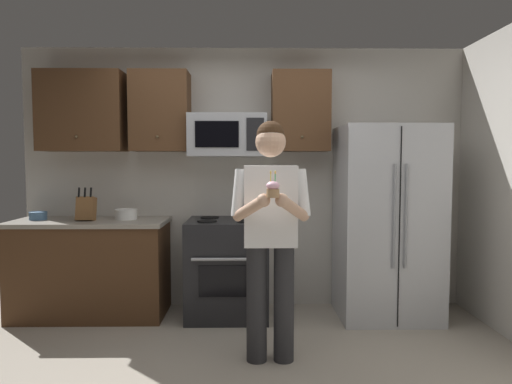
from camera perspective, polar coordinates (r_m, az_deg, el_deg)
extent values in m
plane|color=#9E9384|center=(3.26, -1.90, -22.95)|extent=(6.00, 6.00, 0.00)
cube|color=beige|center=(4.66, -1.53, 1.74)|extent=(4.40, 0.10, 2.60)
cube|color=black|center=(4.39, -3.55, -9.47)|extent=(0.76, 0.66, 0.92)
cube|color=black|center=(4.08, -3.78, -11.10)|extent=(0.48, 0.01, 0.28)
cylinder|color=#99999E|center=(4.01, -3.81, -8.42)|extent=(0.60, 0.03, 0.03)
cylinder|color=black|center=(4.18, -6.14, -3.66)|extent=(0.18, 0.18, 0.01)
cylinder|color=black|center=(4.17, -1.20, -3.67)|extent=(0.18, 0.18, 0.01)
cylinder|color=black|center=(4.46, -5.81, -3.19)|extent=(0.18, 0.18, 0.01)
cylinder|color=black|center=(4.44, -1.17, -3.20)|extent=(0.18, 0.18, 0.01)
cube|color=#9EA0A5|center=(4.40, -3.55, 7.08)|extent=(0.74, 0.40, 0.40)
cube|color=black|center=(4.20, -4.92, 7.23)|extent=(0.40, 0.01, 0.24)
cube|color=black|center=(4.20, -0.10, 7.25)|extent=(0.16, 0.01, 0.30)
cube|color=#B7BABF|center=(4.46, 16.06, -3.66)|extent=(0.90, 0.72, 1.80)
cylinder|color=gray|center=(4.08, 16.94, -2.95)|extent=(0.02, 0.02, 0.90)
cylinder|color=gray|center=(4.11, 18.27, -2.93)|extent=(0.02, 0.02, 0.90)
cube|color=black|center=(4.12, 17.54, -4.31)|extent=(0.01, 0.01, 1.74)
cube|color=#4C301C|center=(4.75, -20.90, 9.38)|extent=(0.80, 0.34, 0.76)
sphere|color=brown|center=(4.56, -21.60, 6.45)|extent=(0.03, 0.03, 0.03)
cube|color=#4C301C|center=(4.55, -11.86, 9.80)|extent=(0.55, 0.34, 0.76)
sphere|color=brown|center=(4.35, -12.27, 6.77)|extent=(0.03, 0.03, 0.03)
cube|color=#4C301C|center=(4.49, 5.56, 9.94)|extent=(0.55, 0.34, 0.76)
sphere|color=brown|center=(4.30, 5.80, 6.88)|extent=(0.03, 0.03, 0.03)
cube|color=#4C301C|center=(4.66, -19.92, -9.16)|extent=(1.40, 0.62, 0.88)
cube|color=gray|center=(4.58, -20.05, -3.55)|extent=(1.44, 0.66, 0.04)
cube|color=brown|center=(4.53, -20.51, -1.99)|extent=(0.16, 0.15, 0.24)
cylinder|color=black|center=(4.52, -21.30, -0.05)|extent=(0.02, 0.04, 0.09)
cylinder|color=black|center=(4.50, -20.64, -0.05)|extent=(0.02, 0.04, 0.09)
cylinder|color=black|center=(4.48, -19.98, -0.05)|extent=(0.02, 0.04, 0.09)
cylinder|color=white|center=(4.52, -15.97, -2.72)|extent=(0.20, 0.20, 0.09)
torus|color=white|center=(4.52, -15.98, -2.14)|extent=(0.21, 0.21, 0.01)
cylinder|color=#4C7299|center=(4.78, -25.63, -2.72)|extent=(0.16, 0.16, 0.07)
torus|color=#4C7299|center=(4.78, -25.64, -2.29)|extent=(0.17, 0.17, 0.01)
cylinder|color=#262628|center=(3.44, 0.08, -13.77)|extent=(0.15, 0.15, 0.86)
cylinder|color=#262628|center=(3.45, 3.51, -13.74)|extent=(0.15, 0.15, 0.86)
cube|color=white|center=(3.29, 1.82, -1.73)|extent=(0.38, 0.22, 0.58)
sphere|color=tan|center=(3.28, 1.84, 6.28)|extent=(0.22, 0.22, 0.22)
sphere|color=#382314|center=(3.29, 1.83, 7.15)|extent=(0.20, 0.20, 0.20)
cylinder|color=white|center=(3.25, -2.11, -0.12)|extent=(0.15, 0.18, 0.35)
cylinder|color=tan|center=(3.10, -0.79, -2.10)|extent=(0.26, 0.33, 0.21)
sphere|color=tan|center=(2.97, 0.95, -1.04)|extent=(0.09, 0.09, 0.09)
cylinder|color=white|center=(3.27, 5.79, -0.12)|extent=(0.15, 0.18, 0.35)
cylinder|color=tan|center=(3.12, 4.74, -2.09)|extent=(0.26, 0.33, 0.21)
sphere|color=tan|center=(2.97, 3.26, -1.04)|extent=(0.09, 0.09, 0.09)
cylinder|color=#A87F56|center=(2.95, 2.13, -0.15)|extent=(0.08, 0.08, 0.06)
ellipsoid|color=#F2B2CC|center=(2.94, 2.13, 0.81)|extent=(0.09, 0.09, 0.06)
cylinder|color=#4CBF66|center=(2.94, 2.42, 1.73)|extent=(0.01, 0.01, 0.06)
ellipsoid|color=#FFD159|center=(2.94, 2.42, 2.46)|extent=(0.01, 0.01, 0.02)
cylinder|color=#F2D84C|center=(2.94, 1.85, 1.73)|extent=(0.01, 0.01, 0.06)
ellipsoid|color=#FFD159|center=(2.94, 1.85, 2.46)|extent=(0.01, 0.01, 0.02)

